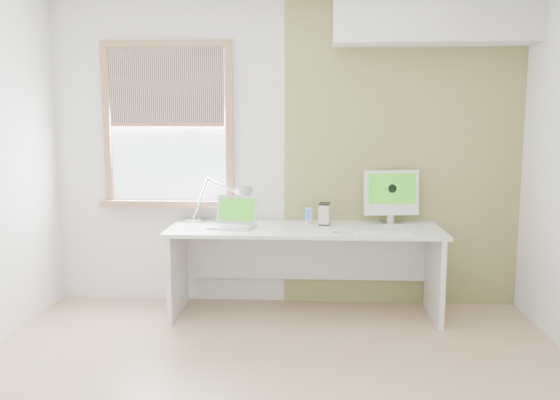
# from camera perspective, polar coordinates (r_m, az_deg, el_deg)

# --- Properties ---
(room) EXTENTS (4.04, 3.54, 2.64)m
(room) POSITION_cam_1_polar(r_m,az_deg,el_deg) (3.31, -0.99, 2.59)
(room) COLOR tan
(room) RESTS_ON ground
(accent_wall) EXTENTS (2.00, 0.02, 2.60)m
(accent_wall) POSITION_cam_1_polar(r_m,az_deg,el_deg) (5.10, 11.77, 4.34)
(accent_wall) COLOR #85914E
(accent_wall) RESTS_ON room
(soffit) EXTENTS (1.60, 0.40, 0.42)m
(soffit) POSITION_cam_1_polar(r_m,az_deg,el_deg) (5.01, 14.81, 16.81)
(soffit) COLOR white
(soffit) RESTS_ON room
(window) EXTENTS (1.20, 0.14, 1.42)m
(window) POSITION_cam_1_polar(r_m,az_deg,el_deg) (5.15, -10.85, 7.13)
(window) COLOR #A16F4D
(window) RESTS_ON room
(desk) EXTENTS (2.20, 0.70, 0.73)m
(desk) POSITION_cam_1_polar(r_m,az_deg,el_deg) (4.85, 2.42, -4.81)
(desk) COLOR silver
(desk) RESTS_ON room
(desk_lamp) EXTENTS (0.65, 0.34, 0.38)m
(desk_lamp) POSITION_cam_1_polar(r_m,az_deg,el_deg) (4.91, -4.46, 0.01)
(desk_lamp) COLOR silver
(desk_lamp) RESTS_ON desk
(laptop) EXTENTS (0.40, 0.35, 0.25)m
(laptop) POSITION_cam_1_polar(r_m,az_deg,el_deg) (4.78, -4.47, -1.89)
(laptop) COLOR silver
(laptop) RESTS_ON desk
(phone_dock) EXTENTS (0.08, 0.08, 0.13)m
(phone_dock) POSITION_cam_1_polar(r_m,az_deg,el_deg) (4.95, 2.77, -1.82)
(phone_dock) COLOR silver
(phone_dock) RESTS_ON desk
(external_drive) EXTENTS (0.10, 0.15, 0.18)m
(external_drive) POSITION_cam_1_polar(r_m,az_deg,el_deg) (4.87, 4.35, -1.35)
(external_drive) COLOR silver
(external_drive) RESTS_ON desk
(imac) EXTENTS (0.46, 0.18, 0.45)m
(imac) POSITION_cam_1_polar(r_m,az_deg,el_deg) (4.97, 10.76, 0.60)
(imac) COLOR silver
(imac) RESTS_ON desk
(keyboard) EXTENTS (0.44, 0.15, 0.02)m
(keyboard) POSITION_cam_1_polar(r_m,az_deg,el_deg) (4.55, 10.04, -3.16)
(keyboard) COLOR white
(keyboard) RESTS_ON desk
(mouse) EXTENTS (0.06, 0.10, 0.03)m
(mouse) POSITION_cam_1_polar(r_m,az_deg,el_deg) (4.58, 5.38, -2.95)
(mouse) COLOR white
(mouse) RESTS_ON desk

